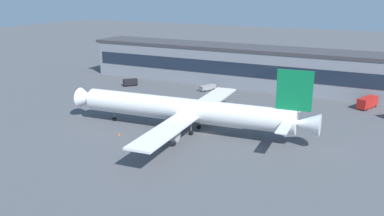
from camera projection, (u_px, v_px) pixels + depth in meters
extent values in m
plane|color=#4C4F54|center=(207.00, 134.00, 104.62)|extent=(600.00, 600.00, 0.00)
cube|color=gray|center=(273.00, 70.00, 151.44)|extent=(146.09, 16.27, 13.23)
cube|color=#38383D|center=(275.00, 50.00, 149.45)|extent=(149.01, 16.59, 1.20)
cube|color=#192333|center=(267.00, 72.00, 144.26)|extent=(143.17, 0.16, 4.76)
cylinder|color=white|center=(185.00, 110.00, 105.33)|extent=(56.03, 10.09, 5.75)
cone|color=white|center=(88.00, 98.00, 116.28)|extent=(5.58, 5.85, 5.46)
cone|color=white|center=(306.00, 124.00, 94.28)|extent=(6.71, 5.65, 5.17)
cube|color=#0C723F|center=(294.00, 90.00, 93.33)|extent=(8.06, 1.13, 9.19)
cube|color=white|center=(285.00, 126.00, 89.73)|extent=(3.20, 10.50, 0.30)
cube|color=white|center=(295.00, 111.00, 100.95)|extent=(3.20, 10.50, 0.30)
cube|color=white|center=(165.00, 131.00, 91.07)|extent=(7.94, 25.48, 0.50)
cube|color=white|center=(213.00, 98.00, 118.43)|extent=(7.94, 25.48, 0.50)
cylinder|color=#99999E|center=(169.00, 134.00, 95.33)|extent=(4.97, 3.52, 3.16)
cylinder|color=#99999E|center=(205.00, 108.00, 116.01)|extent=(4.97, 3.52, 3.16)
cylinder|color=black|center=(114.00, 119.00, 114.56)|extent=(1.14, 0.58, 1.10)
cylinder|color=slate|center=(114.00, 113.00, 114.11)|extent=(0.24, 0.24, 2.74)
cylinder|color=black|center=(191.00, 133.00, 103.40)|extent=(1.14, 0.58, 1.10)
cylinder|color=slate|center=(191.00, 127.00, 102.95)|extent=(0.24, 0.24, 2.74)
cylinder|color=black|center=(199.00, 127.00, 107.99)|extent=(1.14, 0.58, 1.10)
cylinder|color=slate|center=(199.00, 121.00, 107.54)|extent=(0.24, 0.24, 2.74)
cube|color=gray|center=(207.00, 87.00, 148.63)|extent=(4.30, 6.68, 1.60)
cube|color=black|center=(204.00, 87.00, 147.45)|extent=(2.56, 2.77, 0.40)
cylinder|color=black|center=(204.00, 91.00, 146.80)|extent=(0.55, 0.76, 0.70)
cylinder|color=black|center=(201.00, 90.00, 148.12)|extent=(0.55, 0.76, 0.70)
cylinder|color=black|center=(214.00, 89.00, 149.59)|extent=(0.55, 0.76, 0.70)
cylinder|color=black|center=(210.00, 88.00, 150.91)|extent=(0.55, 0.76, 0.70)
cube|color=red|center=(367.00, 102.00, 126.50)|extent=(5.56, 8.85, 3.00)
cube|color=black|center=(371.00, 99.00, 127.83)|extent=(3.44, 3.65, 0.75)
cylinder|color=black|center=(367.00, 104.00, 129.71)|extent=(0.53, 0.76, 0.70)
cylinder|color=black|center=(375.00, 106.00, 127.92)|extent=(0.53, 0.76, 0.70)
cylinder|color=black|center=(358.00, 108.00, 125.90)|extent=(0.53, 0.76, 0.70)
cylinder|color=black|center=(366.00, 110.00, 124.11)|extent=(0.53, 0.76, 0.70)
cube|color=white|center=(286.00, 98.00, 134.34)|extent=(3.98, 3.94, 1.50)
cube|color=black|center=(288.00, 98.00, 133.36)|extent=(2.19, 2.20, 0.38)
cylinder|color=black|center=(290.00, 101.00, 133.68)|extent=(0.71, 0.70, 0.70)
cylinder|color=black|center=(285.00, 101.00, 133.13)|extent=(0.71, 0.70, 0.70)
cylinder|color=black|center=(286.00, 99.00, 135.97)|extent=(0.71, 0.70, 0.70)
cylinder|color=black|center=(281.00, 100.00, 135.42)|extent=(0.71, 0.70, 0.70)
cube|color=black|center=(130.00, 82.00, 155.67)|extent=(5.06, 5.37, 2.20)
cube|color=black|center=(134.00, 81.00, 156.07)|extent=(2.72, 2.70, 0.55)
cylinder|color=black|center=(135.00, 84.00, 157.51)|extent=(0.68, 0.73, 0.70)
cylinder|color=black|center=(136.00, 85.00, 155.75)|extent=(0.68, 0.73, 0.70)
cylinder|color=black|center=(125.00, 85.00, 156.20)|extent=(0.68, 0.73, 0.70)
cylinder|color=black|center=(126.00, 86.00, 154.44)|extent=(0.68, 0.73, 0.70)
cone|color=#F2590C|center=(119.00, 134.00, 103.42)|extent=(0.54, 0.54, 0.68)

